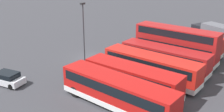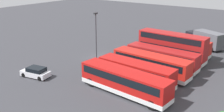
{
  "view_description": "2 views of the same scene",
  "coord_description": "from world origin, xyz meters",
  "px_view_note": "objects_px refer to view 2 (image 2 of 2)",
  "views": [
    {
      "loc": [
        26.9,
        22.7,
        13.13
      ],
      "look_at": [
        1.41,
        4.65,
        1.64
      ],
      "focal_mm": 43.04,
      "sensor_mm": 36.0,
      "label": 1
    },
    {
      "loc": [
        31.96,
        25.63,
        14.03
      ],
      "look_at": [
        1.57,
        3.4,
        1.4
      ],
      "focal_mm": 41.03,
      "sensor_mm": 36.0,
      "label": 2
    }
  ],
  "objects_px": {
    "bus_double_decker_second": "(172,46)",
    "bus_single_deck_fifth": "(136,72)",
    "box_truck_blue": "(205,39)",
    "car_hatchback_silver": "(36,72)",
    "bus_single_deck_fourth": "(151,64)",
    "waste_bin_yellow": "(119,54)",
    "lamp_post_tall": "(96,33)",
    "bus_single_deck_third": "(162,57)",
    "bus_single_deck_near_end": "(179,46)",
    "bus_single_deck_sixth": "(124,81)"
  },
  "relations": [
    {
      "from": "bus_double_decker_second",
      "to": "bus_single_deck_fifth",
      "type": "xyz_separation_m",
      "value": [
        11.26,
        0.07,
        -0.83
      ]
    },
    {
      "from": "box_truck_blue",
      "to": "car_hatchback_silver",
      "type": "xyz_separation_m",
      "value": [
        28.17,
        -14.34,
        -1.01
      ]
    },
    {
      "from": "bus_double_decker_second",
      "to": "bus_single_deck_fifth",
      "type": "bearing_deg",
      "value": 0.38
    },
    {
      "from": "box_truck_blue",
      "to": "car_hatchback_silver",
      "type": "distance_m",
      "value": 31.62
    },
    {
      "from": "bus_single_deck_fourth",
      "to": "waste_bin_yellow",
      "type": "bearing_deg",
      "value": -115.64
    },
    {
      "from": "box_truck_blue",
      "to": "lamp_post_tall",
      "type": "xyz_separation_m",
      "value": [
        17.74,
        -12.08,
        2.87
      ]
    },
    {
      "from": "box_truck_blue",
      "to": "waste_bin_yellow",
      "type": "distance_m",
      "value": 17.38
    },
    {
      "from": "bus_double_decker_second",
      "to": "bus_single_deck_third",
      "type": "xyz_separation_m",
      "value": [
        3.82,
        0.18,
        -0.83
      ]
    },
    {
      "from": "bus_double_decker_second",
      "to": "car_hatchback_silver",
      "type": "xyz_separation_m",
      "value": [
        17.4,
        -12.24,
        -1.75
      ]
    },
    {
      "from": "box_truck_blue",
      "to": "bus_single_deck_fourth",
      "type": "bearing_deg",
      "value": -6.3
    },
    {
      "from": "bus_single_deck_near_end",
      "to": "bus_single_deck_fourth",
      "type": "distance_m",
      "value": 10.71
    },
    {
      "from": "bus_single_deck_fifth",
      "to": "bus_single_deck_sixth",
      "type": "xyz_separation_m",
      "value": [
        3.11,
        0.3,
        0.0
      ]
    },
    {
      "from": "box_truck_blue",
      "to": "bus_single_deck_near_end",
      "type": "bearing_deg",
      "value": -17.31
    },
    {
      "from": "bus_single_deck_near_end",
      "to": "lamp_post_tall",
      "type": "height_order",
      "value": "lamp_post_tall"
    },
    {
      "from": "lamp_post_tall",
      "to": "waste_bin_yellow",
      "type": "bearing_deg",
      "value": 149.35
    },
    {
      "from": "bus_single_deck_fifth",
      "to": "waste_bin_yellow",
      "type": "bearing_deg",
      "value": -134.67
    },
    {
      "from": "bus_double_decker_second",
      "to": "car_hatchback_silver",
      "type": "bearing_deg",
      "value": -35.12
    },
    {
      "from": "bus_single_deck_fourth",
      "to": "box_truck_blue",
      "type": "relative_size",
      "value": 1.46
    },
    {
      "from": "bus_single_deck_third",
      "to": "bus_single_deck_near_end",
      "type": "bearing_deg",
      "value": -177.25
    },
    {
      "from": "bus_double_decker_second",
      "to": "box_truck_blue",
      "type": "xyz_separation_m",
      "value": [
        -10.77,
        2.1,
        -0.74
      ]
    },
    {
      "from": "bus_single_deck_third",
      "to": "waste_bin_yellow",
      "type": "xyz_separation_m",
      "value": [
        -0.41,
        -8.05,
        -1.15
      ]
    },
    {
      "from": "bus_single_deck_third",
      "to": "car_hatchback_silver",
      "type": "relative_size",
      "value": 2.59
    },
    {
      "from": "bus_single_deck_near_end",
      "to": "box_truck_blue",
      "type": "height_order",
      "value": "box_truck_blue"
    },
    {
      "from": "bus_single_deck_sixth",
      "to": "lamp_post_tall",
      "type": "height_order",
      "value": "lamp_post_tall"
    },
    {
      "from": "bus_single_deck_third",
      "to": "bus_single_deck_fifth",
      "type": "height_order",
      "value": "same"
    },
    {
      "from": "bus_single_deck_near_end",
      "to": "bus_single_deck_fifth",
      "type": "distance_m",
      "value": 14.73
    },
    {
      "from": "bus_single_deck_fifth",
      "to": "waste_bin_yellow",
      "type": "xyz_separation_m",
      "value": [
        -7.86,
        -7.95,
        -1.15
      ]
    },
    {
      "from": "bus_single_deck_sixth",
      "to": "box_truck_blue",
      "type": "height_order",
      "value": "box_truck_blue"
    },
    {
      "from": "bus_single_deck_third",
      "to": "box_truck_blue",
      "type": "xyz_separation_m",
      "value": [
        -14.59,
        1.93,
        0.08
      ]
    },
    {
      "from": "bus_single_deck_third",
      "to": "bus_single_deck_fifth",
      "type": "xyz_separation_m",
      "value": [
        7.44,
        -0.1,
        -0.0
      ]
    },
    {
      "from": "lamp_post_tall",
      "to": "car_hatchback_silver",
      "type": "bearing_deg",
      "value": -12.19
    },
    {
      "from": "bus_single_deck_near_end",
      "to": "bus_single_deck_fourth",
      "type": "height_order",
      "value": "same"
    },
    {
      "from": "bus_single_deck_third",
      "to": "bus_single_deck_fifth",
      "type": "relative_size",
      "value": 1.06
    },
    {
      "from": "lamp_post_tall",
      "to": "bus_single_deck_fifth",
      "type": "bearing_deg",
      "value": 66.89
    },
    {
      "from": "bus_single_deck_sixth",
      "to": "lamp_post_tall",
      "type": "xyz_separation_m",
      "value": [
        -7.4,
        -10.35,
        2.96
      ]
    },
    {
      "from": "bus_single_deck_fourth",
      "to": "car_hatchback_silver",
      "type": "distance_m",
      "value": 16.02
    },
    {
      "from": "car_hatchback_silver",
      "to": "waste_bin_yellow",
      "type": "height_order",
      "value": "car_hatchback_silver"
    },
    {
      "from": "box_truck_blue",
      "to": "car_hatchback_silver",
      "type": "bearing_deg",
      "value": -26.97
    },
    {
      "from": "bus_single_deck_near_end",
      "to": "bus_single_deck_sixth",
      "type": "relative_size",
      "value": 0.89
    },
    {
      "from": "bus_single_deck_near_end",
      "to": "bus_single_deck_sixth",
      "type": "xyz_separation_m",
      "value": [
        17.84,
        0.54,
        0.0
      ]
    },
    {
      "from": "lamp_post_tall",
      "to": "waste_bin_yellow",
      "type": "relative_size",
      "value": 8.21
    },
    {
      "from": "bus_single_deck_fourth",
      "to": "lamp_post_tall",
      "type": "bearing_deg",
      "value": -91.51
    },
    {
      "from": "bus_single_deck_third",
      "to": "bus_double_decker_second",
      "type": "bearing_deg",
      "value": -177.36
    },
    {
      "from": "car_hatchback_silver",
      "to": "bus_single_deck_sixth",
      "type": "bearing_deg",
      "value": 103.51
    },
    {
      "from": "bus_single_deck_fourth",
      "to": "box_truck_blue",
      "type": "bearing_deg",
      "value": 173.7
    },
    {
      "from": "bus_double_decker_second",
      "to": "bus_single_deck_sixth",
      "type": "relative_size",
      "value": 0.93
    },
    {
      "from": "bus_single_deck_sixth",
      "to": "car_hatchback_silver",
      "type": "bearing_deg",
      "value": -76.49
    },
    {
      "from": "bus_single_deck_near_end",
      "to": "waste_bin_yellow",
      "type": "relative_size",
      "value": 11.32
    },
    {
      "from": "bus_single_deck_third",
      "to": "bus_single_deck_sixth",
      "type": "relative_size",
      "value": 0.92
    },
    {
      "from": "bus_single_deck_near_end",
      "to": "waste_bin_yellow",
      "type": "bearing_deg",
      "value": -48.23
    }
  ]
}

